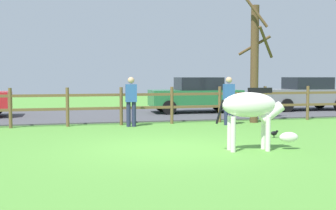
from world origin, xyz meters
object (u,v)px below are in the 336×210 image
(parked_car_green, at_px, (196,95))
(visitor_left_of_tree, at_px, (229,98))
(crow_on_grass, at_px, (274,133))
(bare_tree, at_px, (255,61))
(zebra, at_px, (253,109))
(visitor_right_of_tree, at_px, (131,99))
(parked_car_grey, at_px, (305,93))

(parked_car_green, relative_size, visitor_left_of_tree, 2.48)
(crow_on_grass, bearing_deg, bare_tree, 72.57)
(parked_car_green, bearing_deg, zebra, -100.39)
(crow_on_grass, height_order, visitor_left_of_tree, visitor_left_of_tree)
(visitor_right_of_tree, bearing_deg, parked_car_green, 49.66)
(bare_tree, distance_m, crow_on_grass, 4.37)
(crow_on_grass, xyz_separation_m, visitor_right_of_tree, (-3.34, 3.49, 0.78))
(bare_tree, height_order, crow_on_grass, bare_tree)
(parked_car_grey, height_order, visitor_left_of_tree, visitor_left_of_tree)
(parked_car_grey, bearing_deg, visitor_right_of_tree, -154.81)
(bare_tree, height_order, parked_car_green, bare_tree)
(crow_on_grass, bearing_deg, visitor_left_of_tree, 90.73)
(crow_on_grass, relative_size, parked_car_green, 0.05)
(bare_tree, distance_m, visitor_right_of_tree, 4.68)
(bare_tree, xyz_separation_m, parked_car_green, (-0.88, 4.08, -1.36))
(parked_car_green, bearing_deg, parked_car_grey, 0.08)
(parked_car_grey, distance_m, visitor_right_of_tree, 10.02)
(parked_car_green, bearing_deg, visitor_left_of_tree, -93.90)
(zebra, relative_size, crow_on_grass, 9.00)
(bare_tree, height_order, visitor_left_of_tree, bare_tree)
(bare_tree, xyz_separation_m, parked_car_grey, (4.57, 4.09, -1.36))
(parked_car_green, relative_size, parked_car_grey, 1.01)
(visitor_left_of_tree, bearing_deg, visitor_right_of_tree, 174.28)
(visitor_right_of_tree, bearing_deg, parked_car_grey, 25.19)
(zebra, relative_size, visitor_right_of_tree, 1.18)
(parked_car_grey, bearing_deg, parked_car_green, -179.92)
(parked_car_grey, bearing_deg, bare_tree, -138.20)
(visitor_left_of_tree, bearing_deg, parked_car_green, 86.10)
(bare_tree, bearing_deg, parked_car_grey, 41.80)
(parked_car_grey, bearing_deg, visitor_left_of_tree, -141.43)
(visitor_left_of_tree, bearing_deg, crow_on_grass, -89.27)
(bare_tree, distance_m, parked_car_green, 4.39)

